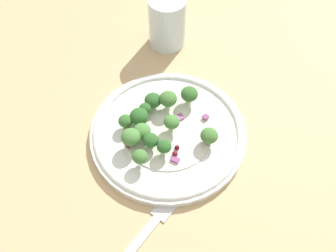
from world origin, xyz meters
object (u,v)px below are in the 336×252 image
at_px(plate, 168,133).
at_px(broccoli_floret_1, 164,147).
at_px(broccoli_floret_2, 142,131).
at_px(fork, 136,244).
at_px(water_glass, 167,22).
at_px(broccoli_floret_0, 145,108).

distance_m(plate, broccoli_floret_1, 0.05).
xyz_separation_m(plate, broccoli_floret_2, (0.02, -0.03, 0.02)).
height_order(plate, fork, plate).
relative_size(broccoli_floret_2, water_glass, 0.28).
xyz_separation_m(broccoli_floret_0, broccoli_floret_1, (0.06, 0.05, 0.00)).
bearing_deg(broccoli_floret_0, broccoli_floret_1, 42.52).
bearing_deg(fork, broccoli_floret_0, -161.88).
bearing_deg(plate, broccoli_floret_0, -112.21).
bearing_deg(broccoli_floret_2, fork, 18.90).
relative_size(plate, water_glass, 2.54).
xyz_separation_m(broccoli_floret_2, water_glass, (-0.22, -0.04, 0.02)).
bearing_deg(water_glass, broccoli_floret_0, 9.24).
distance_m(broccoli_floret_0, broccoli_floret_2, 0.04).
bearing_deg(broccoli_floret_2, broccoli_floret_0, -164.78).
bearing_deg(water_glass, fork, 13.93).
bearing_deg(fork, broccoli_floret_2, -161.10).
bearing_deg(plate, broccoli_floret_1, 11.92).
relative_size(broccoli_floret_1, water_glass, 0.23).
bearing_deg(fork, broccoli_floret_1, -175.42).
height_order(broccoli_floret_0, broccoli_floret_1, broccoli_floret_1).
bearing_deg(broccoli_floret_1, broccoli_floret_2, -110.40).
xyz_separation_m(broccoli_floret_0, broccoli_floret_2, (0.04, 0.01, 0.00)).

